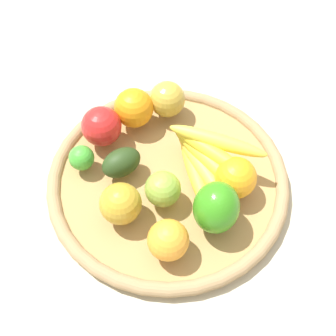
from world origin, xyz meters
The scene contains 13 objects.
ground_plane centered at (0.00, 0.00, 0.00)m, with size 2.40×2.40×0.00m, color #BDB79E.
basket centered at (0.00, 0.00, 0.02)m, with size 0.46×0.46×0.03m.
apple_0 centered at (0.02, 0.11, 0.07)m, with size 0.07×0.07×0.07m, color #B79028.
banana_bunch centered at (-0.06, -0.04, 0.07)m, with size 0.19×0.16×0.08m.
bell_pepper centered at (-0.12, 0.04, 0.08)m, with size 0.08×0.08×0.10m, color #328819.
apple_1 centered at (0.15, 0.00, 0.07)m, with size 0.08×0.08×0.08m, color red.
orange_1 centered at (-0.12, -0.04, 0.07)m, with size 0.08×0.08×0.08m, color orange.
orange_0 centered at (-0.08, 0.13, 0.07)m, with size 0.07×0.07×0.07m, color orange.
avocado centered at (0.08, 0.04, 0.06)m, with size 0.08×0.05×0.05m, color #233A17.
lime_0 centered at (0.15, 0.07, 0.06)m, with size 0.05×0.05×0.05m, color green.
orange_2 centered at (0.13, -0.07, 0.07)m, with size 0.08×0.08×0.08m, color orange.
apple_3 centered at (-0.02, 0.05, 0.06)m, with size 0.06×0.06×0.06m, color #81A63A.
apple_2 centered at (0.09, -0.13, 0.07)m, with size 0.07×0.07×0.07m, color gold.
Camera 1 is at (-0.24, 0.36, 0.69)m, focal length 44.96 mm.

